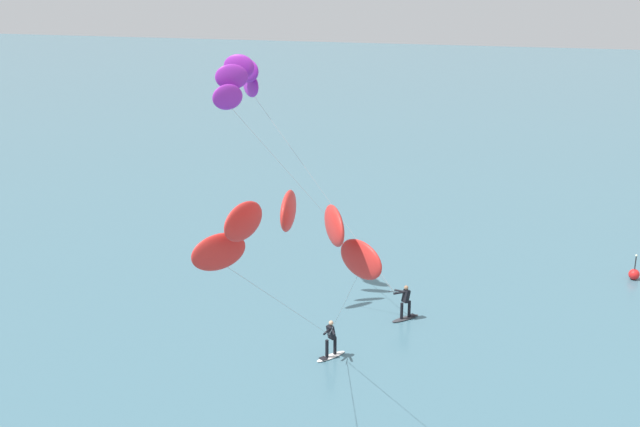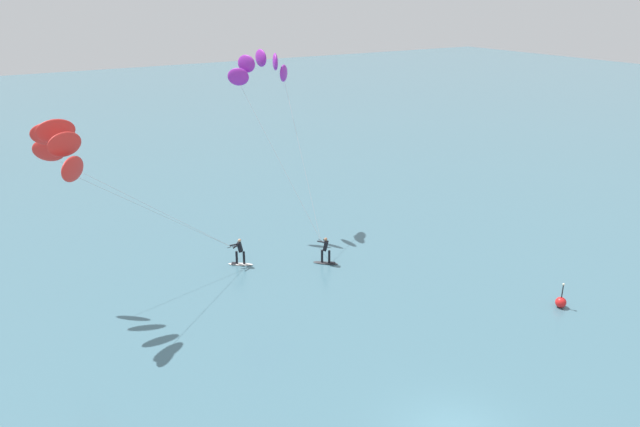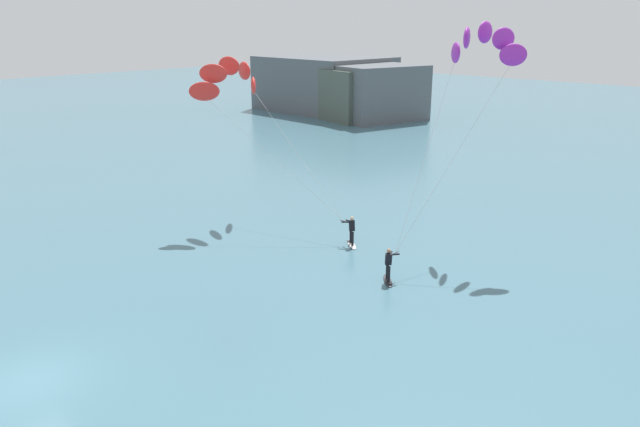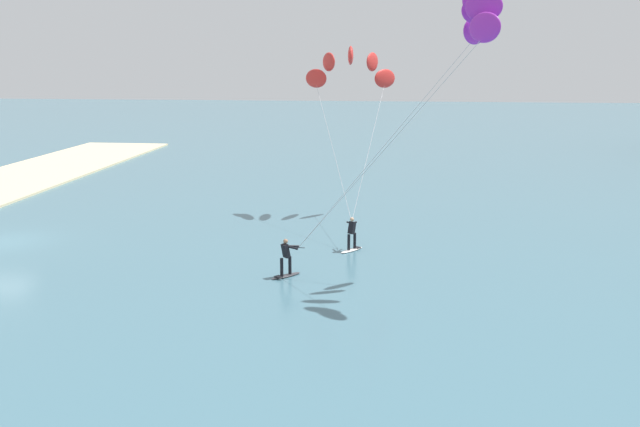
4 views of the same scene
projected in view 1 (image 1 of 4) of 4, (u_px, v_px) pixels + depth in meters
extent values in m
ellipsoid|color=#333338|center=(405.00, 318.00, 37.71)|extent=(1.33, 1.30, 0.08)
cube|color=black|center=(412.00, 315.00, 37.91)|extent=(0.40, 0.40, 0.02)
cylinder|color=black|center=(402.00, 311.00, 37.46)|extent=(0.14, 0.14, 0.78)
cylinder|color=black|center=(409.00, 309.00, 37.69)|extent=(0.14, 0.14, 0.78)
cube|color=black|center=(406.00, 296.00, 37.36)|extent=(0.44, 0.44, 0.63)
sphere|color=#9E7051|center=(406.00, 288.00, 37.23)|extent=(0.20, 0.20, 0.20)
cylinder|color=black|center=(394.00, 292.00, 37.43)|extent=(0.03, 0.55, 0.03)
cylinder|color=black|center=(400.00, 293.00, 37.26)|extent=(0.31, 0.59, 0.15)
cylinder|color=black|center=(400.00, 291.00, 37.47)|extent=(0.30, 0.59, 0.15)
ellipsoid|color=purple|center=(251.00, 85.00, 37.70)|extent=(1.22, 1.24, 1.10)
ellipsoid|color=purple|center=(246.00, 70.00, 36.91)|extent=(0.83, 1.44, 1.10)
ellipsoid|color=purple|center=(239.00, 67.00, 35.86)|extent=(0.33, 1.42, 1.10)
ellipsoid|color=purple|center=(232.00, 77.00, 35.00)|extent=(0.85, 1.43, 1.10)
ellipsoid|color=purple|center=(228.00, 97.00, 34.67)|extent=(1.24, 1.22, 1.10)
cylinder|color=#B2B2B7|center=(322.00, 191.00, 37.61)|extent=(1.60, 7.18, 8.70)
cylinder|color=#B2B2B7|center=(314.00, 201.00, 36.10)|extent=(1.71, 7.15, 8.70)
ellipsoid|color=white|center=(331.00, 356.00, 34.18)|extent=(1.41, 1.19, 0.08)
cube|color=black|center=(323.00, 358.00, 33.91)|extent=(0.40, 0.40, 0.02)
cylinder|color=black|center=(335.00, 346.00, 34.18)|extent=(0.14, 0.14, 0.78)
cylinder|color=black|center=(327.00, 349.00, 33.91)|extent=(0.14, 0.14, 0.78)
cube|color=black|center=(331.00, 332.00, 33.83)|extent=(0.44, 0.43, 0.63)
sphere|color=tan|center=(331.00, 323.00, 33.70)|extent=(0.20, 0.20, 0.20)
cylinder|color=black|center=(329.00, 335.00, 33.27)|extent=(0.55, 0.08, 0.03)
cylinder|color=black|center=(333.00, 331.00, 33.50)|extent=(0.58, 0.35, 0.15)
cylinder|color=black|center=(327.00, 331.00, 33.53)|extent=(0.60, 0.26, 0.15)
ellipsoid|color=red|center=(219.00, 252.00, 23.35)|extent=(1.57, 1.39, 1.10)
ellipsoid|color=red|center=(244.00, 221.00, 22.95)|extent=(1.79, 0.84, 1.10)
ellipsoid|color=red|center=(288.00, 211.00, 22.65)|extent=(1.80, 0.47, 1.10)
ellipsoid|color=red|center=(334.00, 226.00, 22.59)|extent=(1.72, 1.10, 1.10)
ellipsoid|color=red|center=(361.00, 259.00, 22.78)|extent=(1.39, 1.57, 1.10)
cylinder|color=#B2B2B7|center=(284.00, 305.00, 28.35)|extent=(8.80, 1.30, 6.43)
cylinder|color=#B2B2B7|center=(342.00, 308.00, 28.07)|extent=(8.45, 2.80, 6.43)
sphere|color=red|center=(634.00, 274.00, 42.20)|extent=(0.56, 0.56, 0.56)
cylinder|color=#262628|center=(635.00, 263.00, 42.00)|extent=(0.06, 0.06, 0.70)
sphere|color=#F2F2CC|center=(636.00, 255.00, 41.88)|extent=(0.12, 0.12, 0.12)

